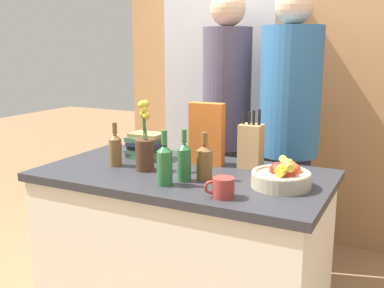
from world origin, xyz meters
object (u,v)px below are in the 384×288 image
(flower_vase, at_px, (145,147))
(bottle_oil, at_px, (184,161))
(bottle_water, at_px, (115,149))
(bottle_wine, at_px, (204,161))
(cereal_box, at_px, (207,134))
(coffee_mug, at_px, (223,188))
(bottle_vinegar, at_px, (165,164))
(knife_block, at_px, (251,145))
(book_stack, at_px, (146,146))
(fruit_bowl, at_px, (282,176))
(refrigerator, at_px, (231,124))
(person_in_blue, at_px, (289,129))
(person_at_sink, at_px, (226,120))

(flower_vase, bearing_deg, bottle_oil, -15.59)
(bottle_oil, height_order, bottle_water, bottle_oil)
(bottle_wine, bearing_deg, cereal_box, 112.73)
(coffee_mug, height_order, bottle_vinegar, bottle_vinegar)
(knife_block, xyz_separation_m, coffee_mug, (0.06, -0.49, -0.07))
(flower_vase, distance_m, book_stack, 0.26)
(knife_block, distance_m, coffee_mug, 0.50)
(fruit_bowl, bearing_deg, refrigerator, 120.45)
(coffee_mug, bearing_deg, book_stack, 146.01)
(refrigerator, xyz_separation_m, person_in_blue, (0.58, -0.56, 0.10))
(person_at_sink, xyz_separation_m, person_in_blue, (0.40, -0.02, -0.02))
(fruit_bowl, distance_m, person_in_blue, 0.72)
(bottle_oil, xyz_separation_m, bottle_water, (-0.44, 0.08, -0.01))
(bottle_vinegar, distance_m, person_in_blue, 0.95)
(person_in_blue, bearing_deg, cereal_box, -131.47)
(cereal_box, bearing_deg, fruit_bowl, -24.23)
(bottle_vinegar, height_order, bottle_water, bottle_vinegar)
(bottle_oil, bearing_deg, bottle_vinegar, -116.72)
(bottle_vinegar, bearing_deg, person_at_sink, 95.48)
(knife_block, bearing_deg, flower_vase, -147.50)
(bottle_vinegar, bearing_deg, flower_vase, 141.48)
(fruit_bowl, distance_m, cereal_box, 0.51)
(cereal_box, height_order, book_stack, cereal_box)
(bottle_oil, bearing_deg, bottle_wine, 40.77)
(bottle_water, bearing_deg, book_stack, 77.06)
(bottle_water, bearing_deg, fruit_bowl, 2.04)
(refrigerator, distance_m, bottle_wine, 1.35)
(coffee_mug, bearing_deg, bottle_vinegar, 171.70)
(fruit_bowl, bearing_deg, coffee_mug, -125.63)
(bottle_water, relative_size, person_at_sink, 0.12)
(refrigerator, relative_size, coffee_mug, 15.94)
(refrigerator, bearing_deg, cereal_box, -75.09)
(coffee_mug, distance_m, bottle_water, 0.72)
(refrigerator, relative_size, book_stack, 8.79)
(refrigerator, height_order, person_in_blue, refrigerator)
(bottle_oil, distance_m, person_in_blue, 0.85)
(cereal_box, xyz_separation_m, coffee_mug, (0.28, -0.45, -0.12))
(flower_vase, height_order, person_at_sink, person_at_sink)
(bottle_wine, distance_m, person_in_blue, 0.77)
(bottle_vinegar, relative_size, bottle_water, 1.09)
(knife_block, height_order, coffee_mug, knife_block)
(flower_vase, xyz_separation_m, cereal_box, (0.22, 0.24, 0.04))
(bottle_oil, xyz_separation_m, person_at_sink, (-0.14, 0.82, 0.06))
(bottle_water, bearing_deg, refrigerator, 84.39)
(fruit_bowl, bearing_deg, bottle_water, -177.96)
(bottle_oil, bearing_deg, book_stack, 143.17)
(refrigerator, height_order, bottle_water, refrigerator)
(knife_block, bearing_deg, bottle_wine, -112.09)
(book_stack, relative_size, bottle_oil, 0.89)
(coffee_mug, xyz_separation_m, bottle_vinegar, (-0.29, 0.04, 0.06))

